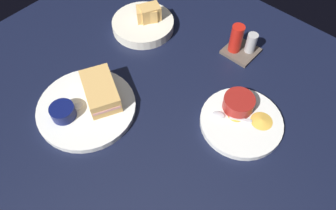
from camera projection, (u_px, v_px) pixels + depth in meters
ground_plane at (145, 98)px, 86.91cm from camera, size 110.00×110.00×3.00cm
plate_sandwich_main at (87, 108)px, 82.32cm from camera, size 25.27×25.27×1.60cm
sandwich_half_near at (100, 91)px, 81.44cm from camera, size 15.03×12.68×4.80cm
ramekin_dark_sauce at (63, 111)px, 78.57cm from camera, size 6.11×6.11×3.28cm
spoon_by_dark_ramekin at (82, 104)px, 81.62cm from camera, size 2.87×9.96×0.80cm
plate_chips_companion at (241, 122)px, 79.87cm from camera, size 20.53×20.53×1.60cm
ramekin_light_gravy at (239, 103)px, 79.94cm from camera, size 7.81×7.81×3.52cm
spoon_by_gravy_ramekin at (224, 116)px, 79.50cm from camera, size 9.35×6.07×0.80cm
plantain_chip_scatter at (243, 109)px, 80.71cm from camera, size 14.33×9.97×0.60cm
bread_basket_rear at (144, 23)px, 99.09cm from camera, size 19.04×19.04×7.62cm
condiment_caddy at (241, 44)px, 92.05cm from camera, size 9.00×9.00×9.50cm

